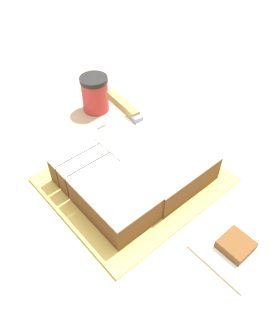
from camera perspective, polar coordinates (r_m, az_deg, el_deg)
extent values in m
plane|color=#9E9384|center=(1.54, 1.30, -26.40)|extent=(8.00, 8.00, 0.00)
cube|color=tan|center=(1.12, 1.70, -19.49)|extent=(1.40, 1.10, 0.90)
cube|color=gold|center=(0.77, 0.00, -1.97)|extent=(0.33, 0.37, 0.01)
cube|color=brown|center=(0.77, 3.34, 1.91)|extent=(0.25, 0.18, 0.06)
cube|color=white|center=(0.75, 3.46, 3.84)|extent=(0.25, 0.18, 0.01)
cube|color=brown|center=(0.67, -2.39, -6.58)|extent=(0.13, 0.12, 0.06)
cube|color=white|center=(0.65, -2.48, -4.70)|extent=(0.13, 0.12, 0.01)
cube|color=brown|center=(0.77, -10.36, 0.86)|extent=(0.03, 0.11, 0.06)
cube|color=white|center=(0.74, -10.71, 2.77)|extent=(0.03, 0.11, 0.01)
cube|color=brown|center=(0.74, -8.71, -0.73)|extent=(0.03, 0.11, 0.06)
cube|color=white|center=(0.72, -9.02, 1.18)|extent=(0.03, 0.11, 0.01)
cube|color=brown|center=(0.72, -6.96, -2.43)|extent=(0.03, 0.11, 0.06)
cube|color=white|center=(0.69, -7.21, -0.51)|extent=(0.03, 0.11, 0.01)
cube|color=silver|center=(0.76, 3.82, 5.33)|extent=(0.16, 0.04, 0.00)
cube|color=slate|center=(0.80, 0.58, 8.53)|extent=(0.02, 0.03, 0.02)
cube|color=olive|center=(0.85, -2.02, 10.93)|extent=(0.12, 0.04, 0.02)
cylinder|color=#B23333|center=(0.96, -6.86, 12.38)|extent=(0.07, 0.07, 0.09)
cylinder|color=black|center=(0.93, -7.15, 15.04)|extent=(0.08, 0.08, 0.01)
cube|color=white|center=(0.69, 17.01, -13.22)|extent=(0.13, 0.13, 0.01)
cube|color=brown|center=(0.68, 17.24, -12.67)|extent=(0.06, 0.06, 0.02)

